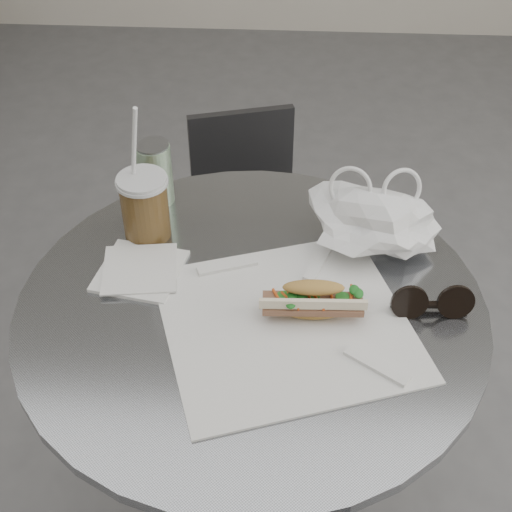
# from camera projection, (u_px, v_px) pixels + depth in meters

# --- Properties ---
(cafe_table) EXTENTS (0.76, 0.76, 0.74)m
(cafe_table) POSITION_uv_depth(u_px,v_px,m) (252.00, 407.00, 1.33)
(cafe_table) COLOR slate
(cafe_table) RESTS_ON ground
(chair_far) EXTENTS (0.35, 0.38, 0.66)m
(chair_far) POSITION_uv_depth(u_px,v_px,m) (252.00, 253.00, 1.93)
(chair_far) COLOR #2B2C2E
(chair_far) RESTS_ON ground
(sandwich_paper) EXTENTS (0.46, 0.45, 0.00)m
(sandwich_paper) POSITION_uv_depth(u_px,v_px,m) (286.00, 323.00, 1.11)
(sandwich_paper) COLOR white
(sandwich_paper) RESTS_ON cafe_table
(banh_mi) EXTENTS (0.20, 0.08, 0.07)m
(banh_mi) POSITION_uv_depth(u_px,v_px,m) (313.00, 300.00, 1.10)
(banh_mi) COLOR #B69645
(banh_mi) RESTS_ON sandwich_paper
(iced_coffee) EXTENTS (0.09, 0.09, 0.26)m
(iced_coffee) POSITION_uv_depth(u_px,v_px,m) (145.00, 205.00, 1.24)
(iced_coffee) COLOR brown
(iced_coffee) RESTS_ON cafe_table
(sunglasses) EXTENTS (0.13, 0.04, 0.06)m
(sunglasses) POSITION_uv_depth(u_px,v_px,m) (432.00, 304.00, 1.12)
(sunglasses) COLOR black
(sunglasses) RESTS_ON cafe_table
(plastic_bag) EXTENTS (0.22, 0.17, 0.11)m
(plastic_bag) POSITION_uv_depth(u_px,v_px,m) (373.00, 222.00, 1.22)
(plastic_bag) COLOR white
(plastic_bag) RESTS_ON cafe_table
(napkin_stack) EXTENTS (0.16, 0.16, 0.01)m
(napkin_stack) POSITION_uv_depth(u_px,v_px,m) (140.00, 270.00, 1.20)
(napkin_stack) COLOR white
(napkin_stack) RESTS_ON cafe_table
(drink_can) EXTENTS (0.06, 0.06, 0.12)m
(drink_can) POSITION_uv_depth(u_px,v_px,m) (155.00, 173.00, 1.32)
(drink_can) COLOR #64A460
(drink_can) RESTS_ON cafe_table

